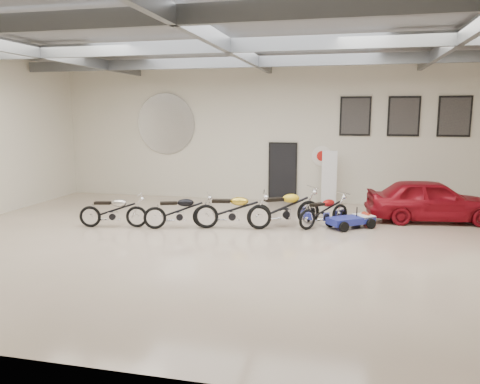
% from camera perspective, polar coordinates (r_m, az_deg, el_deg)
% --- Properties ---
extents(floor, '(16.00, 12.00, 0.01)m').
position_cam_1_polar(floor, '(11.73, -1.33, -6.26)').
color(floor, '#C0AC92').
rests_on(floor, ground).
extents(ceiling, '(16.00, 12.00, 0.01)m').
position_cam_1_polar(ceiling, '(11.42, -1.44, 18.64)').
color(ceiling, gray).
rests_on(ceiling, back_wall).
extents(back_wall, '(16.00, 0.02, 5.00)m').
position_cam_1_polar(back_wall, '(17.17, 3.66, 7.22)').
color(back_wall, beige).
rests_on(back_wall, floor).
extents(ceiling_beams, '(15.80, 11.80, 0.32)m').
position_cam_1_polar(ceiling_beams, '(11.39, -1.43, 17.40)').
color(ceiling_beams, '#5B5E62').
rests_on(ceiling_beams, ceiling).
extents(door, '(0.92, 0.08, 2.10)m').
position_cam_1_polar(door, '(17.17, 5.22, 2.34)').
color(door, black).
rests_on(door, back_wall).
extents(logo_plaque, '(2.30, 0.06, 1.16)m').
position_cam_1_polar(logo_plaque, '(18.20, -9.01, 8.20)').
color(logo_plaque, silver).
rests_on(logo_plaque, back_wall).
extents(poster_left, '(1.05, 0.08, 1.35)m').
position_cam_1_polar(poster_left, '(16.88, 13.87, 8.96)').
color(poster_left, black).
rests_on(poster_left, back_wall).
extents(poster_mid, '(1.05, 0.08, 1.35)m').
position_cam_1_polar(poster_mid, '(16.98, 19.34, 8.71)').
color(poster_mid, black).
rests_on(poster_mid, back_wall).
extents(poster_right, '(1.05, 0.08, 1.35)m').
position_cam_1_polar(poster_right, '(17.22, 24.69, 8.38)').
color(poster_right, black).
rests_on(poster_right, back_wall).
extents(oil_sign, '(0.72, 0.10, 0.72)m').
position_cam_1_polar(oil_sign, '(16.96, 9.96, 4.36)').
color(oil_sign, white).
rests_on(oil_sign, back_wall).
extents(banner_stand, '(0.52, 0.22, 1.91)m').
position_cam_1_polar(banner_stand, '(16.59, 10.81, 1.63)').
color(banner_stand, white).
rests_on(banner_stand, floor).
extents(motorcycle_silver, '(1.97, 0.98, 0.98)m').
position_cam_1_polar(motorcycle_silver, '(13.70, -15.21, -2.17)').
color(motorcycle_silver, silver).
rests_on(motorcycle_silver, floor).
extents(motorcycle_black, '(2.04, 1.28, 1.02)m').
position_cam_1_polar(motorcycle_black, '(13.22, -7.40, -2.25)').
color(motorcycle_black, silver).
rests_on(motorcycle_black, floor).
extents(motorcycle_gold, '(2.19, 0.97, 1.10)m').
position_cam_1_polar(motorcycle_gold, '(13.03, -0.91, -2.16)').
color(motorcycle_gold, silver).
rests_on(motorcycle_gold, floor).
extents(motorcycle_yellow, '(2.20, 1.78, 1.14)m').
position_cam_1_polar(motorcycle_yellow, '(13.30, 5.44, -1.87)').
color(motorcycle_yellow, silver).
rests_on(motorcycle_yellow, floor).
extents(motorcycle_red, '(1.64, 1.71, 0.94)m').
position_cam_1_polar(motorcycle_red, '(13.50, 10.22, -2.24)').
color(motorcycle_red, silver).
rests_on(motorcycle_red, floor).
extents(go_kart, '(1.75, 1.57, 0.59)m').
position_cam_1_polar(go_kart, '(13.64, 13.82, -3.00)').
color(go_kart, navy).
rests_on(go_kart, floor).
extents(vintage_car, '(1.98, 3.92, 1.28)m').
position_cam_1_polar(vintage_car, '(15.08, 22.28, -0.92)').
color(vintage_car, maroon).
rests_on(vintage_car, floor).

